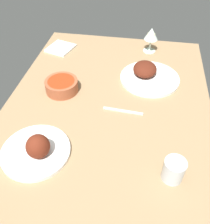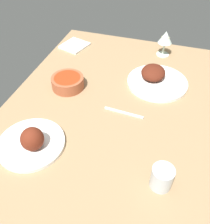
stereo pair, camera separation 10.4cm
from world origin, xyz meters
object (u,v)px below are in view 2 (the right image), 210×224
Objects in this scene: wine_glass at (165,39)px; fork_loose at (124,113)px; folded_napkin at (75,46)px; plate_near_viewer at (156,78)px; bowl_sauce at (68,82)px; water_tumbler at (162,178)px; plate_center_main at (32,142)px.

fork_loose is at bearing -9.62° from wine_glass.
wine_glass is 52.01cm from folded_napkin.
bowl_sauce is at bearing -67.24° from plate_near_viewer.
water_tumbler is at bearing 39.12° from folded_napkin.
plate_near_viewer is at bearing -105.44° from fork_loose.
plate_near_viewer is 3.46× the size of water_tumbler.
fork_loose is (9.69, 29.80, -2.62)cm from bowl_sauce.
water_tumbler is at bearing 51.94° from bowl_sauce.
plate_center_main reaches higher than water_tumbler.
fork_loose is (46.65, 41.85, -0.20)cm from folded_napkin.
folded_napkin is at bearing -83.13° from wine_glass.
fork_loose is at bearing 71.99° from bowl_sauce.
wine_glass is 1.68× the size of water_tumbler.
plate_center_main is 1.46× the size of fork_loose.
water_tumbler is 97.74cm from folded_napkin.
bowl_sauce is 58.36cm from wine_glass.
wine_glass is 0.99× the size of folded_napkin.
plate_near_viewer is 27.84cm from wine_glass.
water_tumbler is (55.12, 10.68, 1.88)cm from plate_near_viewer.
plate_near_viewer reaches higher than fork_loose.
bowl_sauce is at bearing 18.06° from folded_napkin.
plate_near_viewer is 27.61cm from fork_loose.
water_tumbler is at bearing 88.10° from plate_center_main.
folded_napkin is (-36.97, -12.06, -2.42)cm from bowl_sauce.
wine_glass reaches higher than folded_napkin.
water_tumbler is 35.40cm from fork_loose.
plate_near_viewer is at bearing 67.94° from folded_napkin.
folded_napkin is at bearing -161.94° from bowl_sauce.
plate_near_viewer is 1.91× the size of bowl_sauce.
water_tumbler reaches higher than bowl_sauce.
fork_loose is at bearing -19.29° from plate_near_viewer.
bowl_sauce is 31.44cm from fork_loose.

